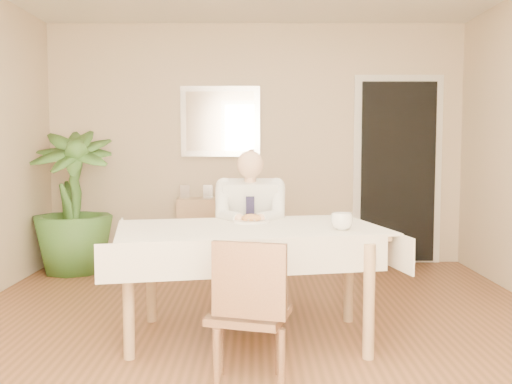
{
  "coord_description": "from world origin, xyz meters",
  "views": [
    {
      "loc": [
        -0.01,
        -3.75,
        1.28
      ],
      "look_at": [
        0.0,
        0.35,
        0.95
      ],
      "focal_mm": 40.0,
      "sensor_mm": 36.0,
      "label": 1
    }
  ],
  "objects_px": {
    "potted_palm": "(72,202)",
    "sideboard": "(220,232)",
    "dining_table": "(249,239)",
    "coffee_mug": "(342,221)",
    "chair_near": "(249,308)",
    "chair_far": "(250,244)",
    "seated_man": "(250,224)"
  },
  "relations": [
    {
      "from": "chair_far",
      "to": "sideboard",
      "type": "bearing_deg",
      "value": 99.88
    },
    {
      "from": "sideboard",
      "to": "potted_palm",
      "type": "height_order",
      "value": "potted_palm"
    },
    {
      "from": "coffee_mug",
      "to": "chair_far",
      "type": "bearing_deg",
      "value": 119.4
    },
    {
      "from": "seated_man",
      "to": "coffee_mug",
      "type": "relative_size",
      "value": 9.09
    },
    {
      "from": "chair_near",
      "to": "coffee_mug",
      "type": "relative_size",
      "value": 5.88
    },
    {
      "from": "dining_table",
      "to": "potted_palm",
      "type": "height_order",
      "value": "potted_palm"
    },
    {
      "from": "chair_near",
      "to": "potted_palm",
      "type": "bearing_deg",
      "value": 138.57
    },
    {
      "from": "chair_near",
      "to": "potted_palm",
      "type": "relative_size",
      "value": 0.56
    },
    {
      "from": "chair_near",
      "to": "seated_man",
      "type": "height_order",
      "value": "seated_man"
    },
    {
      "from": "coffee_mug",
      "to": "potted_palm",
      "type": "xyz_separation_m",
      "value": [
        -2.4,
        2.18,
        -0.08
      ]
    },
    {
      "from": "seated_man",
      "to": "chair_far",
      "type": "bearing_deg",
      "value": 90.0
    },
    {
      "from": "coffee_mug",
      "to": "sideboard",
      "type": "relative_size",
      "value": 0.15
    },
    {
      "from": "chair_far",
      "to": "seated_man",
      "type": "bearing_deg",
      "value": -93.14
    },
    {
      "from": "chair_near",
      "to": "coffee_mug",
      "type": "distance_m",
      "value": 0.96
    },
    {
      "from": "dining_table",
      "to": "sideboard",
      "type": "bearing_deg",
      "value": 86.79
    },
    {
      "from": "coffee_mug",
      "to": "potted_palm",
      "type": "relative_size",
      "value": 0.09
    },
    {
      "from": "chair_near",
      "to": "coffee_mug",
      "type": "bearing_deg",
      "value": 65.82
    },
    {
      "from": "dining_table",
      "to": "coffee_mug",
      "type": "xyz_separation_m",
      "value": [
        0.58,
        -0.16,
        0.14
      ]
    },
    {
      "from": "chair_far",
      "to": "seated_man",
      "type": "relative_size",
      "value": 0.7
    },
    {
      "from": "chair_far",
      "to": "coffee_mug",
      "type": "relative_size",
      "value": 6.36
    },
    {
      "from": "potted_palm",
      "to": "sideboard",
      "type": "bearing_deg",
      "value": 12.62
    },
    {
      "from": "seated_man",
      "to": "sideboard",
      "type": "height_order",
      "value": "seated_man"
    },
    {
      "from": "dining_table",
      "to": "potted_palm",
      "type": "distance_m",
      "value": 2.72
    },
    {
      "from": "dining_table",
      "to": "seated_man",
      "type": "bearing_deg",
      "value": 78.54
    },
    {
      "from": "seated_man",
      "to": "coffee_mug",
      "type": "bearing_deg",
      "value": -52.16
    },
    {
      "from": "seated_man",
      "to": "sideboard",
      "type": "bearing_deg",
      "value": 100.97
    },
    {
      "from": "seated_man",
      "to": "potted_palm",
      "type": "xyz_separation_m",
      "value": [
        -1.81,
        1.43,
        0.03
      ]
    },
    {
      "from": "coffee_mug",
      "to": "sideboard",
      "type": "bearing_deg",
      "value": 110.23
    },
    {
      "from": "chair_near",
      "to": "seated_man",
      "type": "distance_m",
      "value": 1.45
    },
    {
      "from": "dining_table",
      "to": "sideboard",
      "type": "height_order",
      "value": "dining_table"
    },
    {
      "from": "chair_far",
      "to": "chair_near",
      "type": "distance_m",
      "value": 1.72
    },
    {
      "from": "dining_table",
      "to": "chair_far",
      "type": "bearing_deg",
      "value": 78.54
    }
  ]
}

